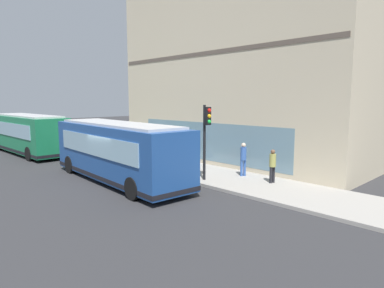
{
  "coord_description": "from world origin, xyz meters",
  "views": [
    {
      "loc": [
        -8.92,
        -14.49,
        4.25
      ],
      "look_at": [
        3.35,
        -1.87,
        1.91
      ],
      "focal_mm": 31.3,
      "sensor_mm": 36.0,
      "label": 1
    }
  ],
  "objects_px": {
    "city_bus_far_down_street": "(28,134)",
    "pedestrian_near_hydrant": "(273,164)",
    "pedestrian_walking_along_curb": "(243,157)",
    "pedestrian_near_building_entrance": "(122,141)",
    "city_bus_nearside": "(118,152)",
    "traffic_light_near_corner": "(206,128)",
    "newspaper_vending_box": "(172,157)",
    "fire_hydrant": "(180,164)"
  },
  "relations": [
    {
      "from": "city_bus_far_down_street",
      "to": "pedestrian_near_hydrant",
      "type": "xyz_separation_m",
      "value": [
        5.17,
        -18.96,
        -0.44
      ]
    },
    {
      "from": "pedestrian_walking_along_curb",
      "to": "pedestrian_near_building_entrance",
      "type": "height_order",
      "value": "pedestrian_walking_along_curb"
    },
    {
      "from": "city_bus_nearside",
      "to": "traffic_light_near_corner",
      "type": "bearing_deg",
      "value": -49.06
    },
    {
      "from": "traffic_light_near_corner",
      "to": "newspaper_vending_box",
      "type": "distance_m",
      "value": 5.1
    },
    {
      "from": "city_bus_nearside",
      "to": "pedestrian_near_hydrant",
      "type": "distance_m",
      "value": 7.92
    },
    {
      "from": "city_bus_far_down_street",
      "to": "newspaper_vending_box",
      "type": "xyz_separation_m",
      "value": [
        4.68,
        -11.93,
        -0.95
      ]
    },
    {
      "from": "fire_hydrant",
      "to": "pedestrian_near_hydrant",
      "type": "bearing_deg",
      "value": -77.21
    },
    {
      "from": "fire_hydrant",
      "to": "pedestrian_near_hydrant",
      "type": "height_order",
      "value": "pedestrian_near_hydrant"
    },
    {
      "from": "pedestrian_walking_along_curb",
      "to": "pedestrian_near_building_entrance",
      "type": "distance_m",
      "value": 11.63
    },
    {
      "from": "pedestrian_walking_along_curb",
      "to": "pedestrian_near_hydrant",
      "type": "distance_m",
      "value": 1.94
    },
    {
      "from": "traffic_light_near_corner",
      "to": "pedestrian_near_hydrant",
      "type": "height_order",
      "value": "traffic_light_near_corner"
    },
    {
      "from": "pedestrian_near_hydrant",
      "to": "newspaper_vending_box",
      "type": "distance_m",
      "value": 7.07
    },
    {
      "from": "pedestrian_near_hydrant",
      "to": "newspaper_vending_box",
      "type": "bearing_deg",
      "value": 94.01
    },
    {
      "from": "city_bus_far_down_street",
      "to": "traffic_light_near_corner",
      "type": "xyz_separation_m",
      "value": [
        3.23,
        -16.28,
        1.27
      ]
    },
    {
      "from": "traffic_light_near_corner",
      "to": "pedestrian_near_building_entrance",
      "type": "relative_size",
      "value": 2.5
    },
    {
      "from": "city_bus_far_down_street",
      "to": "newspaper_vending_box",
      "type": "height_order",
      "value": "city_bus_far_down_street"
    },
    {
      "from": "city_bus_nearside",
      "to": "city_bus_far_down_street",
      "type": "height_order",
      "value": "same"
    },
    {
      "from": "fire_hydrant",
      "to": "pedestrian_near_building_entrance",
      "type": "distance_m",
      "value": 8.25
    },
    {
      "from": "traffic_light_near_corner",
      "to": "city_bus_far_down_street",
      "type": "bearing_deg",
      "value": 101.23
    },
    {
      "from": "pedestrian_near_building_entrance",
      "to": "newspaper_vending_box",
      "type": "xyz_separation_m",
      "value": [
        -0.53,
        -6.52,
        -0.42
      ]
    },
    {
      "from": "city_bus_far_down_street",
      "to": "pedestrian_near_building_entrance",
      "type": "xyz_separation_m",
      "value": [
        5.21,
        -5.41,
        -0.53
      ]
    },
    {
      "from": "traffic_light_near_corner",
      "to": "pedestrian_near_hydrant",
      "type": "distance_m",
      "value": 3.73
    },
    {
      "from": "city_bus_far_down_street",
      "to": "pedestrian_walking_along_curb",
      "type": "bearing_deg",
      "value": -72.54
    },
    {
      "from": "fire_hydrant",
      "to": "pedestrian_walking_along_curb",
      "type": "bearing_deg",
      "value": -67.94
    },
    {
      "from": "pedestrian_near_hydrant",
      "to": "newspaper_vending_box",
      "type": "relative_size",
      "value": 1.86
    },
    {
      "from": "pedestrian_walking_along_curb",
      "to": "traffic_light_near_corner",
      "type": "bearing_deg",
      "value": 160.56
    },
    {
      "from": "city_bus_nearside",
      "to": "pedestrian_walking_along_curb",
      "type": "height_order",
      "value": "city_bus_nearside"
    },
    {
      "from": "traffic_light_near_corner",
      "to": "pedestrian_walking_along_curb",
      "type": "distance_m",
      "value": 2.78
    },
    {
      "from": "traffic_light_near_corner",
      "to": "city_bus_nearside",
      "type": "bearing_deg",
      "value": 130.94
    },
    {
      "from": "newspaper_vending_box",
      "to": "fire_hydrant",
      "type": "bearing_deg",
      "value": -114.47
    },
    {
      "from": "city_bus_far_down_street",
      "to": "pedestrian_near_building_entrance",
      "type": "distance_m",
      "value": 7.52
    },
    {
      "from": "pedestrian_walking_along_curb",
      "to": "newspaper_vending_box",
      "type": "bearing_deg",
      "value": 97.56
    },
    {
      "from": "pedestrian_walking_along_curb",
      "to": "pedestrian_near_hydrant",
      "type": "bearing_deg",
      "value": -95.43
    },
    {
      "from": "pedestrian_near_building_entrance",
      "to": "newspaper_vending_box",
      "type": "bearing_deg",
      "value": -94.61
    },
    {
      "from": "pedestrian_near_building_entrance",
      "to": "city_bus_nearside",
      "type": "bearing_deg",
      "value": -124.01
    },
    {
      "from": "fire_hydrant",
      "to": "pedestrian_near_building_entrance",
      "type": "height_order",
      "value": "pedestrian_near_building_entrance"
    },
    {
      "from": "pedestrian_near_building_entrance",
      "to": "newspaper_vending_box",
      "type": "distance_m",
      "value": 6.55
    },
    {
      "from": "city_bus_nearside",
      "to": "pedestrian_walking_along_curb",
      "type": "bearing_deg",
      "value": -39.43
    },
    {
      "from": "city_bus_far_down_street",
      "to": "fire_hydrant",
      "type": "distance_m",
      "value": 14.14
    },
    {
      "from": "pedestrian_near_hydrant",
      "to": "pedestrian_near_building_entrance",
      "type": "xyz_separation_m",
      "value": [
        0.03,
        13.55,
        -0.09
      ]
    },
    {
      "from": "city_bus_nearside",
      "to": "fire_hydrant",
      "type": "bearing_deg",
      "value": -11.24
    },
    {
      "from": "traffic_light_near_corner",
      "to": "pedestrian_near_hydrant",
      "type": "relative_size",
      "value": 2.3
    }
  ]
}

